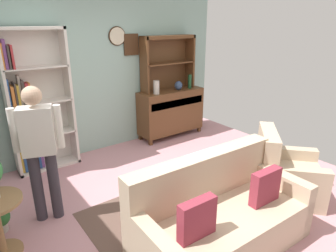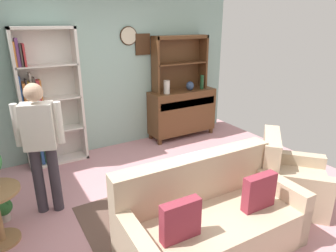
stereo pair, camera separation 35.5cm
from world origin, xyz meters
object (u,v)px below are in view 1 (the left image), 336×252
sideboard (171,111)px  couch_floral (219,218)px  vase_round (178,86)px  potted_plant_small (0,219)px  bookshelf (35,107)px  vase_tall (156,87)px  person_reading (40,146)px  coffee_table (186,173)px  bottle_wine (190,82)px  book_stack (187,166)px  sideboard_hutch (167,55)px  armchair_floral (285,175)px

sideboard → couch_floral: 3.10m
vase_round → potted_plant_small: vase_round is taller
bookshelf → vase_round: bearing=-3.4°
vase_tall → person_reading: person_reading is taller
vase_round → coffee_table: 2.32m
bottle_wine → person_reading: (-3.11, -1.16, -0.15)m
potted_plant_small → coffee_table: 2.15m
potted_plant_small → vase_tall: bearing=21.5°
vase_round → book_stack: (-1.32, -1.83, -0.54)m
bottle_wine → potted_plant_small: 3.87m
bookshelf → person_reading: size_ratio=1.35×
person_reading → bookshelf: bearing=77.8°
bottle_wine → coffee_table: bottle_wine is taller
sideboard → sideboard_hutch: 1.06m
vase_tall → vase_round: 0.52m
sideboard → armchair_floral: size_ratio=1.20×
sideboard_hutch → armchair_floral: bearing=-92.5°
couch_floral → coffee_table: (0.28, 0.86, 0.04)m
couch_floral → person_reading: size_ratio=1.17×
sideboard_hutch → vase_tall: sideboard_hutch is taller
bookshelf → vase_round: (2.56, -0.15, 0.02)m
armchair_floral → book_stack: (-1.07, 0.71, 0.17)m
sideboard → potted_plant_small: (-3.21, -1.19, -0.35)m
couch_floral → potted_plant_small: couch_floral is taller
armchair_floral → bookshelf: bearing=130.7°
sideboard_hutch → bottle_wine: sideboard_hutch is taller
sideboard_hutch → bottle_wine: 0.67m
bookshelf → person_reading: 1.36m
person_reading → book_stack: bearing=-22.9°
sideboard → bottle_wine: size_ratio=4.81×
sideboard → sideboard_hutch: size_ratio=1.18×
bookshelf → sideboard: (2.43, -0.08, -0.48)m
potted_plant_small → couch_floral: bearing=-41.1°
vase_round → coffee_table: (-1.31, -1.80, -0.65)m
book_stack → couch_floral: bearing=-108.0°
bookshelf → bottle_wine: bearing=-3.5°
bookshelf → potted_plant_small: size_ratio=7.57×
vase_round → coffee_table: bearing=-126.0°
sideboard → couch_floral: bearing=-118.1°
sideboard → bottle_wine: 0.68m
bookshelf → bottle_wine: 2.83m
sideboard → vase_round: vase_round is taller
armchair_floral → vase_round: bearing=84.4°
couch_floral → sideboard_hutch: bearing=62.8°
armchair_floral → potted_plant_small: (-3.09, 1.41, -0.13)m
sideboard_hutch → couch_floral: 3.42m
vase_tall → bookshelf: bearing=175.4°
sideboard_hutch → person_reading: 3.11m
bookshelf → vase_round: size_ratio=12.35×
sideboard_hutch → coffee_table: bearing=-120.8°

